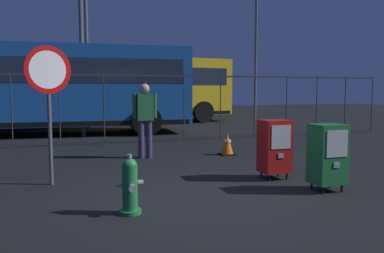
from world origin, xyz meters
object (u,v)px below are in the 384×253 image
at_px(traffic_cone, 227,144).
at_px(bus_near, 32,85).
at_px(stop_sign, 48,86).
at_px(street_light_far_left, 81,8).
at_px(fire_hydrant, 130,186).
at_px(street_light_near_left, 86,34).
at_px(bus_far, 119,86).
at_px(newspaper_box_secondary, 275,146).
at_px(street_light_far_right, 256,30).
at_px(newspaper_box_primary, 328,154).
at_px(pedestrian, 145,116).

height_order(traffic_cone, bus_near, bus_near).
distance_m(stop_sign, street_light_far_left, 7.30).
relative_size(fire_hydrant, street_light_near_left, 0.12).
xyz_separation_m(stop_sign, street_light_near_left, (1.38, 9.42, 2.09)).
distance_m(bus_near, bus_far, 5.07).
bearing_deg(street_light_far_left, traffic_cone, -59.74).
xyz_separation_m(newspaper_box_secondary, street_light_far_left, (-2.63, 7.59, 3.59)).
relative_size(fire_hydrant, street_light_far_right, 0.09).
distance_m(stop_sign, bus_near, 7.73).
xyz_separation_m(fire_hydrant, traffic_cone, (3.00, 3.68, -0.09)).
bearing_deg(traffic_cone, street_light_far_right, 58.35).
distance_m(newspaper_box_primary, bus_near, 10.60).
bearing_deg(newspaper_box_primary, newspaper_box_secondary, 108.27).
relative_size(bus_near, street_light_far_right, 1.34).
bearing_deg(fire_hydrant, stop_sign, 115.64).
height_order(stop_sign, street_light_near_left, street_light_near_left).
xyz_separation_m(traffic_cone, street_light_far_left, (-2.92, 5.01, 3.90)).
bearing_deg(pedestrian, newspaper_box_secondary, -59.81).
distance_m(fire_hydrant, traffic_cone, 4.75).
height_order(street_light_far_left, street_light_far_right, street_light_far_right).
relative_size(traffic_cone, bus_near, 0.05).
bearing_deg(newspaper_box_primary, traffic_cone, 90.56).
bearing_deg(bus_near, fire_hydrant, -76.44).
distance_m(fire_hydrant, stop_sign, 2.48).
bearing_deg(bus_far, newspaper_box_secondary, -93.34).
bearing_deg(newspaper_box_primary, street_light_far_left, 109.02).
xyz_separation_m(newspaper_box_secondary, street_light_far_right, (6.29, 12.32, 4.00)).
relative_size(newspaper_box_primary, street_light_far_left, 0.14).
distance_m(pedestrian, traffic_cone, 2.06).
height_order(street_light_near_left, street_light_far_left, street_light_far_left).
bearing_deg(street_light_near_left, street_light_far_right, 13.61).
xyz_separation_m(stop_sign, pedestrian, (2.00, 1.98, -0.65)).
bearing_deg(bus_near, newspaper_box_primary, -59.83).
height_order(newspaper_box_primary, newspaper_box_secondary, same).
bearing_deg(stop_sign, street_light_far_left, 81.60).
bearing_deg(bus_far, street_light_near_left, -134.61).
relative_size(stop_sign, pedestrian, 1.34).
relative_size(street_light_far_left, street_light_far_right, 0.90).
relative_size(street_light_near_left, street_light_far_right, 0.79).
relative_size(newspaper_box_secondary, pedestrian, 0.61).
distance_m(pedestrian, street_light_far_right, 12.89).
height_order(bus_far, street_light_far_right, street_light_far_right).
bearing_deg(traffic_cone, newspaper_box_primary, -89.44).
relative_size(bus_near, bus_far, 1.00).
relative_size(newspaper_box_secondary, stop_sign, 0.46).
relative_size(fire_hydrant, stop_sign, 0.33).
height_order(newspaper_box_secondary, pedestrian, pedestrian).
xyz_separation_m(pedestrian, street_light_near_left, (-0.62, 7.44, 2.74)).
relative_size(fire_hydrant, street_light_far_left, 0.10).
bearing_deg(stop_sign, bus_near, 94.22).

